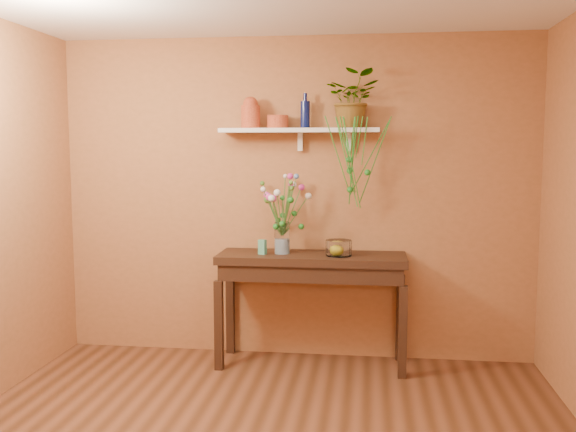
# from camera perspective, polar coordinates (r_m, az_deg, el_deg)

# --- Properties ---
(room) EXTENTS (4.04, 4.04, 2.70)m
(room) POSITION_cam_1_polar(r_m,az_deg,el_deg) (3.34, -3.41, -1.15)
(room) COLOR brown
(room) RESTS_ON ground
(sideboard) EXTENTS (1.52, 0.49, 0.92)m
(sideboard) POSITION_cam_1_polar(r_m,az_deg,el_deg) (5.11, 2.17, -4.97)
(sideboard) COLOR #321E13
(sideboard) RESTS_ON ground
(wall_shelf) EXTENTS (1.30, 0.24, 0.19)m
(wall_shelf) POSITION_cam_1_polar(r_m,az_deg,el_deg) (5.16, 1.14, 7.74)
(wall_shelf) COLOR white
(wall_shelf) RESTS_ON room
(terracotta_jug) EXTENTS (0.16, 0.16, 0.26)m
(terracotta_jug) POSITION_cam_1_polar(r_m,az_deg,el_deg) (5.22, -3.42, 9.32)
(terracotta_jug) COLOR #BC5530
(terracotta_jug) RESTS_ON wall_shelf
(terracotta_pot) EXTENTS (0.19, 0.19, 0.11)m
(terracotta_pot) POSITION_cam_1_polar(r_m,az_deg,el_deg) (5.21, -0.94, 8.56)
(terracotta_pot) COLOR #BC5530
(terracotta_pot) RESTS_ON wall_shelf
(blue_bottle) EXTENTS (0.10, 0.10, 0.28)m
(blue_bottle) POSITION_cam_1_polar(r_m,az_deg,el_deg) (5.19, 1.57, 9.26)
(blue_bottle) COLOR #0B1348
(blue_bottle) RESTS_ON wall_shelf
(spider_plant) EXTENTS (0.45, 0.40, 0.46)m
(spider_plant) POSITION_cam_1_polar(r_m,az_deg,el_deg) (5.16, 5.95, 10.52)
(spider_plant) COLOR #206D1F
(spider_plant) RESTS_ON wall_shelf
(plant_fronds) EXTENTS (0.51, 0.32, 0.73)m
(plant_fronds) POSITION_cam_1_polar(r_m,az_deg,el_deg) (5.00, 6.03, 4.78)
(plant_fronds) COLOR #206D1F
(plant_fronds) RESTS_ON wall_shelf
(glass_vase) EXTENTS (0.12, 0.12, 0.26)m
(glass_vase) POSITION_cam_1_polar(r_m,az_deg,el_deg) (5.09, -0.53, -2.22)
(glass_vase) COLOR white
(glass_vase) RESTS_ON sideboard
(bouquet) EXTENTS (0.44, 0.47, 0.50)m
(bouquet) POSITION_cam_1_polar(r_m,az_deg,el_deg) (5.07, -0.51, 1.49)
(bouquet) COLOR #386B28
(bouquet) RESTS_ON glass_vase
(glass_bowl) EXTENTS (0.21, 0.21, 0.13)m
(glass_bowl) POSITION_cam_1_polar(r_m,az_deg,el_deg) (5.02, 4.63, -2.96)
(glass_bowl) COLOR white
(glass_bowl) RESTS_ON sideboard
(lemon) EXTENTS (0.09, 0.09, 0.09)m
(lemon) POSITION_cam_1_polar(r_m,az_deg,el_deg) (5.00, 4.48, -3.10)
(lemon) COLOR yellow
(lemon) RESTS_ON glass_bowl
(carton) EXTENTS (0.07, 0.06, 0.12)m
(carton) POSITION_cam_1_polar(r_m,az_deg,el_deg) (5.07, -2.34, -2.84)
(carton) COLOR teal
(carton) RESTS_ON sideboard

